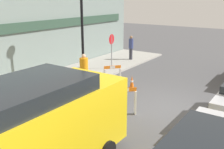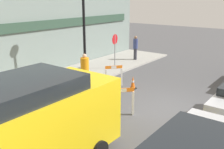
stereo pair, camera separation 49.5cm
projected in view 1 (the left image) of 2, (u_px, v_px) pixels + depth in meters
ground_plane at (172, 108)px, 10.49m from camera, size 60.00×60.00×0.00m
sidewalk_slab at (61, 80)px, 13.87m from camera, size 18.00×3.45×0.10m
storefront_facade at (34, 27)px, 14.08m from camera, size 18.00×0.22×5.50m
streetlamp_post at (82, 18)px, 12.67m from camera, size 0.44×0.44×4.97m
stop_sign at (112, 46)px, 15.60m from camera, size 0.60×0.09×2.08m
barricade_0 at (126, 101)px, 9.72m from camera, size 0.68×0.67×1.09m
barricade_1 at (112, 75)px, 13.02m from camera, size 0.74×0.66×1.04m
traffic_cone_0 at (81, 98)px, 10.56m from camera, size 0.30×0.30×0.73m
traffic_cone_1 at (89, 104)px, 10.01m from camera, size 0.30×0.30×0.70m
traffic_cone_2 at (132, 82)px, 12.68m from camera, size 0.30×0.30×0.65m
traffic_cone_3 at (72, 93)px, 11.32m from camera, size 0.30×0.30×0.60m
traffic_cone_4 at (103, 103)px, 10.04m from camera, size 0.30×0.30×0.74m
person_worker at (84, 71)px, 12.25m from camera, size 0.42×0.42×1.77m
person_pedestrian at (131, 47)px, 18.05m from camera, size 0.34×0.34×1.65m
work_van at (30, 130)px, 6.00m from camera, size 5.21×2.20×2.50m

